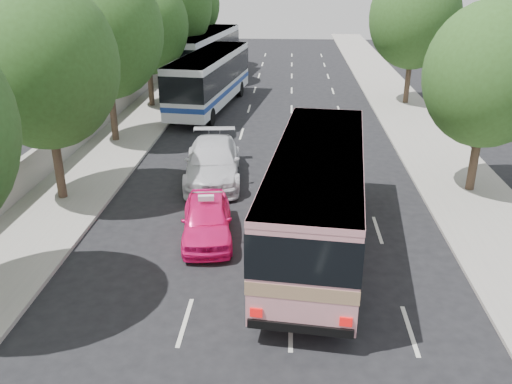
# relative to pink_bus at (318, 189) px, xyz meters

# --- Properties ---
(ground) EXTENTS (120.00, 120.00, 0.00)m
(ground) POSITION_rel_pink_bus_xyz_m (-1.82, -2.48, -2.21)
(ground) COLOR black
(ground) RESTS_ON ground
(sidewalk_left) EXTENTS (4.00, 90.00, 0.15)m
(sidewalk_left) POSITION_rel_pink_bus_xyz_m (-10.32, 17.52, -2.13)
(sidewalk_left) COLOR #9E998E
(sidewalk_left) RESTS_ON ground
(sidewalk_right) EXTENTS (4.00, 90.00, 0.12)m
(sidewalk_right) POSITION_rel_pink_bus_xyz_m (6.68, 17.52, -2.15)
(sidewalk_right) COLOR #9E998E
(sidewalk_right) RESTS_ON ground
(low_wall) EXTENTS (0.30, 90.00, 1.50)m
(low_wall) POSITION_rel_pink_bus_xyz_m (-12.12, 17.52, -1.31)
(low_wall) COLOR #9E998E
(low_wall) RESTS_ON sidewalk_left
(tree_left_b) EXTENTS (5.70, 5.70, 8.88)m
(tree_left_b) POSITION_rel_pink_bus_xyz_m (-10.25, 3.46, 3.61)
(tree_left_b) COLOR #38281E
(tree_left_b) RESTS_ON ground
(tree_left_c) EXTENTS (6.00, 6.00, 9.35)m
(tree_left_c) POSITION_rel_pink_bus_xyz_m (-10.45, 11.46, 3.92)
(tree_left_c) COLOR #38281E
(tree_left_c) RESTS_ON ground
(tree_left_d) EXTENTS (5.52, 5.52, 8.60)m
(tree_left_d) POSITION_rel_pink_bus_xyz_m (-10.35, 19.46, 3.43)
(tree_left_d) COLOR #38281E
(tree_left_d) RESTS_ON ground
(tree_left_e) EXTENTS (6.30, 6.30, 9.82)m
(tree_left_e) POSITION_rel_pink_bus_xyz_m (-10.25, 27.46, 4.23)
(tree_left_e) COLOR #38281E
(tree_left_e) RESTS_ON ground
(tree_left_f) EXTENTS (5.88, 5.88, 9.16)m
(tree_left_f) POSITION_rel_pink_bus_xyz_m (-10.45, 35.46, 3.80)
(tree_left_f) COLOR #38281E
(tree_left_f) RESTS_ON ground
(tree_right_near) EXTENTS (5.10, 5.10, 7.95)m
(tree_right_near) POSITION_rel_pink_bus_xyz_m (6.95, 5.46, 3.00)
(tree_right_near) COLOR #38281E
(tree_right_near) RESTS_ON ground
(tree_right_far) EXTENTS (6.00, 6.00, 9.35)m
(tree_right_far) POSITION_rel_pink_bus_xyz_m (7.25, 21.46, 3.92)
(tree_right_far) COLOR #38281E
(tree_right_far) RESTS_ON ground
(pink_bus) EXTENTS (4.01, 11.35, 3.54)m
(pink_bus) POSITION_rel_pink_bus_xyz_m (0.00, 0.00, 0.00)
(pink_bus) COLOR #D48990
(pink_bus) RESTS_ON ground
(pink_taxi) EXTENTS (2.29, 4.50, 1.47)m
(pink_taxi) POSITION_rel_pink_bus_xyz_m (-3.82, 0.52, -1.47)
(pink_taxi) COLOR #FA1574
(pink_taxi) RESTS_ON ground
(white_pickup) EXTENTS (3.00, 6.16, 1.73)m
(white_pickup) POSITION_rel_pink_bus_xyz_m (-4.38, 6.23, -1.34)
(white_pickup) COLOR silver
(white_pickup) RESTS_ON ground
(tour_coach_front) EXTENTS (4.23, 12.55, 3.68)m
(tour_coach_front) POSITION_rel_pink_bus_xyz_m (-6.32, 19.46, 0.01)
(tour_coach_front) COLOR white
(tour_coach_front) RESTS_ON ground
(tour_coach_rear) EXTENTS (4.66, 13.72, 4.03)m
(tour_coach_rear) POSITION_rel_pink_bus_xyz_m (-8.12, 28.34, 0.22)
(tour_coach_rear) COLOR white
(tour_coach_rear) RESTS_ON ground
(taxi_roof_sign) EXTENTS (0.57, 0.25, 0.18)m
(taxi_roof_sign) POSITION_rel_pink_bus_xyz_m (-3.82, 0.52, -0.65)
(taxi_roof_sign) COLOR silver
(taxi_roof_sign) RESTS_ON pink_taxi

